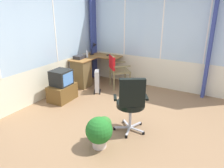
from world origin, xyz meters
TOP-DOWN VIEW (x-y plane):
  - ground at (0.00, 0.00)m, footprint 5.72×5.29m
  - north_window_panel at (0.00, 2.17)m, footprint 4.72×0.07m
  - east_window_panel at (2.39, -0.00)m, footprint 0.07×4.29m
  - curtain_corner at (2.26, 2.04)m, footprint 0.26×0.08m
  - curtain_east_far at (2.31, -1.18)m, footprint 0.27×0.08m
  - desk at (1.41, 1.85)m, footprint 1.23×1.03m
  - desk_lamp at (2.08, 1.91)m, footprint 0.23×0.20m
  - tv_remote at (2.15, 1.45)m, footprint 0.12×0.15m
  - spray_bottle at (1.64, 1.87)m, footprint 0.06×0.06m
  - paper_tray at (1.43, 1.96)m, footprint 0.32×0.25m
  - wooden_armchair at (1.74, 1.01)m, footprint 0.68×0.68m
  - office_chair at (-0.07, -0.31)m, footprint 0.59×0.62m
  - tv_on_stand at (0.39, 1.70)m, footprint 0.66×0.47m
  - space_heater at (1.22, 1.26)m, footprint 0.37×0.30m
  - potted_plant at (-0.70, -0.07)m, footprint 0.43×0.43m

SIDE VIEW (x-z plane):
  - ground at x=0.00m, z-range -0.06..0.00m
  - space_heater at x=1.22m, z-range 0.00..0.59m
  - potted_plant at x=-0.70m, z-range 0.04..0.56m
  - tv_on_stand at x=0.39m, z-range -0.04..0.70m
  - desk at x=1.41m, z-range 0.04..0.80m
  - wooden_armchair at x=1.74m, z-range 0.13..1.04m
  - office_chair at x=-0.07m, z-range 0.09..1.14m
  - tv_remote at x=2.15m, z-range 0.76..0.78m
  - paper_tray at x=1.43m, z-range 0.76..0.85m
  - spray_bottle at x=1.64m, z-range 0.76..0.97m
  - desk_lamp at x=2.08m, z-range 0.81..1.16m
  - curtain_corner at x=2.26m, z-range 0.00..2.63m
  - curtain_east_far at x=2.31m, z-range 0.00..2.63m
  - north_window_panel at x=0.00m, z-range 0.00..2.72m
  - east_window_panel at x=2.39m, z-range 0.00..2.73m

